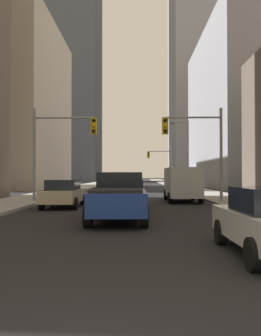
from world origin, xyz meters
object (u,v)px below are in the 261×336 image
traffic_signal_near_left (62,139)px  sedan_green (132,183)px  pickup_truck_blue (119,197)px  traffic_signal_near_right (195,139)px  sedan_beige (63,193)px  traffic_signal_far_right (161,160)px  sedan_maroon (128,193)px  cargo_van_silver (182,182)px

traffic_signal_near_left → sedan_green: bearing=79.2°
pickup_truck_blue → traffic_signal_near_right: traffic_signal_near_right is taller
traffic_signal_near_right → traffic_signal_near_left: bearing=180.0°
sedan_beige → sedan_green: 25.03m
traffic_signal_near_right → traffic_signal_far_right: bearing=90.0°
sedan_maroon → traffic_signal_near_left: bearing=147.4°
sedan_maroon → traffic_signal_near_left: traffic_signal_near_left is taller
pickup_truck_blue → sedan_maroon: (0.25, 6.01, -0.16)m
traffic_signal_far_right → sedan_green: bearing=-109.4°
sedan_maroon → traffic_signal_near_right: 5.95m
sedan_beige → traffic_signal_near_left: (-0.72, 3.01, 3.28)m
traffic_signal_near_left → pickup_truck_blue: bearing=-65.3°
sedan_maroon → traffic_signal_near_right: size_ratio=0.70×
sedan_maroon → traffic_signal_near_right: traffic_signal_near_right is taller
pickup_truck_blue → traffic_signal_far_right: (4.42, 42.73, 3.11)m
sedan_beige → traffic_signal_near_right: traffic_signal_near_right is taller
cargo_van_silver → traffic_signal_near_right: (0.66, -1.49, 2.76)m
cargo_van_silver → sedan_maroon: (-3.49, -4.23, -0.52)m
cargo_van_silver → sedan_beige: bearing=-147.4°
sedan_green → cargo_van_silver: bearing=-79.9°
sedan_beige → sedan_maroon: bearing=4.4°
pickup_truck_blue → traffic_signal_near_left: traffic_signal_near_left is taller
cargo_van_silver → sedan_maroon: cargo_van_silver is taller
pickup_truck_blue → sedan_beige: size_ratio=1.28×
traffic_signal_near_right → traffic_signal_far_right: same height
sedan_green → traffic_signal_near_right: 22.44m
cargo_van_silver → traffic_signal_near_left: (-7.76, -1.49, 2.77)m
traffic_signal_near_left → traffic_signal_far_right: bearing=76.0°
sedan_green → traffic_signal_near_left: 22.41m
pickup_truck_blue → traffic_signal_far_right: traffic_signal_far_right is taller
pickup_truck_blue → traffic_signal_near_left: bearing=114.7°
sedan_beige → traffic_signal_near_left: bearing=103.4°
traffic_signal_near_left → traffic_signal_near_right: (8.43, -0.00, -0.01)m
sedan_green → traffic_signal_far_right: size_ratio=0.71×
cargo_van_silver → sedan_green: 20.62m
traffic_signal_near_left → traffic_signal_near_right: same height
traffic_signal_far_right → sedan_beige: bearing=-101.8°
traffic_signal_near_left → traffic_signal_far_right: same height
sedan_maroon → sedan_beige: (-3.56, -0.28, 0.00)m
traffic_signal_near_left → traffic_signal_far_right: (8.45, 33.98, -0.02)m
pickup_truck_blue → traffic_signal_far_right: size_ratio=0.91×
sedan_maroon → sedan_beige: 3.57m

